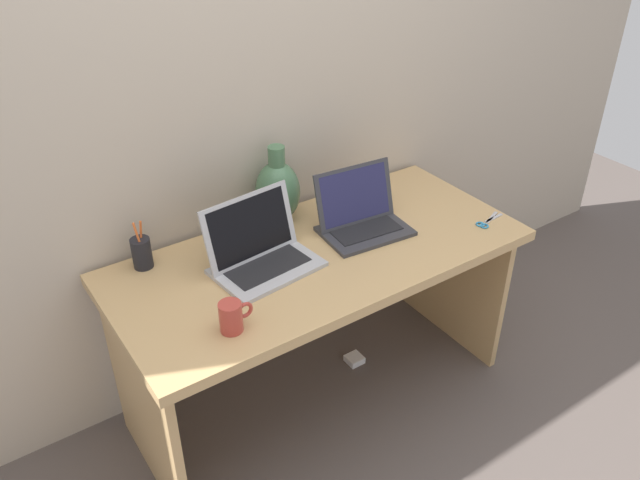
{
  "coord_description": "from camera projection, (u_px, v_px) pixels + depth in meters",
  "views": [
    {
      "loc": [
        -1.09,
        -1.59,
        1.98
      ],
      "look_at": [
        0.0,
        0.0,
        0.76
      ],
      "focal_mm": 36.18,
      "sensor_mm": 36.0,
      "label": 1
    }
  ],
  "objects": [
    {
      "name": "laptop_left",
      "position": [
        259.0,
        249.0,
        2.21
      ],
      "size": [
        0.38,
        0.28,
        0.24
      ],
      "color": "#B2B2B7",
      "rests_on": "desk"
    },
    {
      "name": "pen_cup",
      "position": [
        142.0,
        253.0,
        2.2
      ],
      "size": [
        0.07,
        0.07,
        0.18
      ],
      "color": "black",
      "rests_on": "desk"
    },
    {
      "name": "ground_plane",
      "position": [
        320.0,
        393.0,
        2.69
      ],
      "size": [
        6.0,
        6.0,
        0.0
      ],
      "primitive_type": "plane",
      "color": "#564C47"
    },
    {
      "name": "back_wall",
      "position": [
        260.0,
        89.0,
        2.31
      ],
      "size": [
        4.4,
        0.04,
        2.4
      ],
      "primitive_type": "cube",
      "color": "#BCAD99",
      "rests_on": "ground"
    },
    {
      "name": "green_vase",
      "position": [
        278.0,
        190.0,
        2.44
      ],
      "size": [
        0.17,
        0.17,
        0.3
      ],
      "color": "#47704C",
      "rests_on": "desk"
    },
    {
      "name": "scissors",
      "position": [
        486.0,
        222.0,
        2.48
      ],
      "size": [
        0.15,
        0.07,
        0.01
      ],
      "color": "#B7B7BC",
      "rests_on": "desk"
    },
    {
      "name": "power_brick",
      "position": [
        354.0,
        359.0,
        2.84
      ],
      "size": [
        0.07,
        0.07,
        0.03
      ],
      "primitive_type": "cube",
      "color": "white",
      "rests_on": "ground"
    },
    {
      "name": "desk",
      "position": [
        320.0,
        285.0,
        2.39
      ],
      "size": [
        1.51,
        0.69,
        0.71
      ],
      "color": "tan",
      "rests_on": "ground"
    },
    {
      "name": "laptop_right",
      "position": [
        360.0,
        214.0,
        2.41
      ],
      "size": [
        0.34,
        0.26,
        0.23
      ],
      "color": "#333338",
      "rests_on": "desk"
    },
    {
      "name": "coffee_mug",
      "position": [
        232.0,
        317.0,
        1.92
      ],
      "size": [
        0.11,
        0.07,
        0.1
      ],
      "color": "#B23D33",
      "rests_on": "desk"
    }
  ]
}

